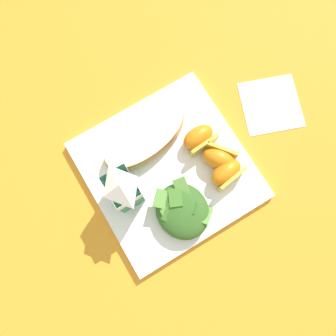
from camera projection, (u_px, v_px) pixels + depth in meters
name	position (u px, v px, depth m)	size (l,w,h in m)	color
ground	(168.00, 171.00, 0.64)	(3.00, 3.00, 0.00)	orange
white_plate	(168.00, 170.00, 0.63)	(0.28, 0.28, 0.02)	white
cheesy_pizza_bread	(144.00, 138.00, 0.62)	(0.10, 0.18, 0.04)	tan
green_salad_pile	(182.00, 211.00, 0.59)	(0.10, 0.09, 0.04)	#336023
milk_carton	(123.00, 190.00, 0.56)	(0.06, 0.05, 0.11)	#2D8451
orange_wedge_front	(227.00, 173.00, 0.60)	(0.04, 0.06, 0.04)	orange
orange_wedge_middle	(219.00, 158.00, 0.61)	(0.07, 0.07, 0.04)	orange
orange_wedge_rear	(199.00, 138.00, 0.62)	(0.04, 0.06, 0.04)	orange
paper_napkin	(271.00, 105.00, 0.66)	(0.11, 0.11, 0.00)	white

